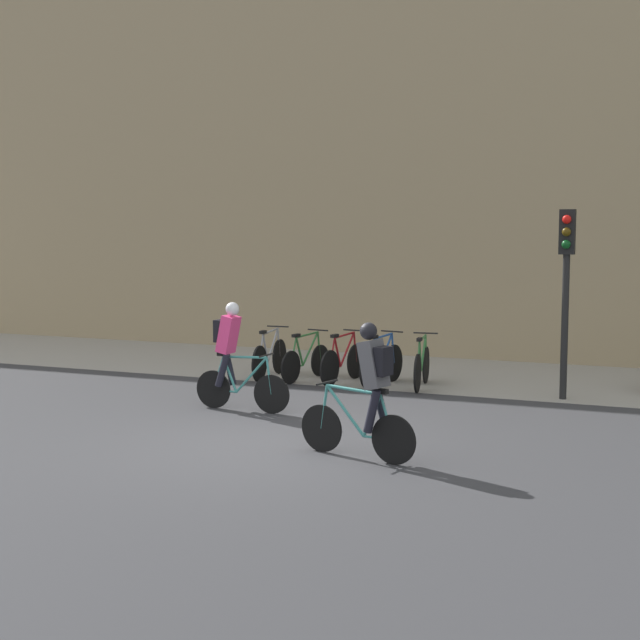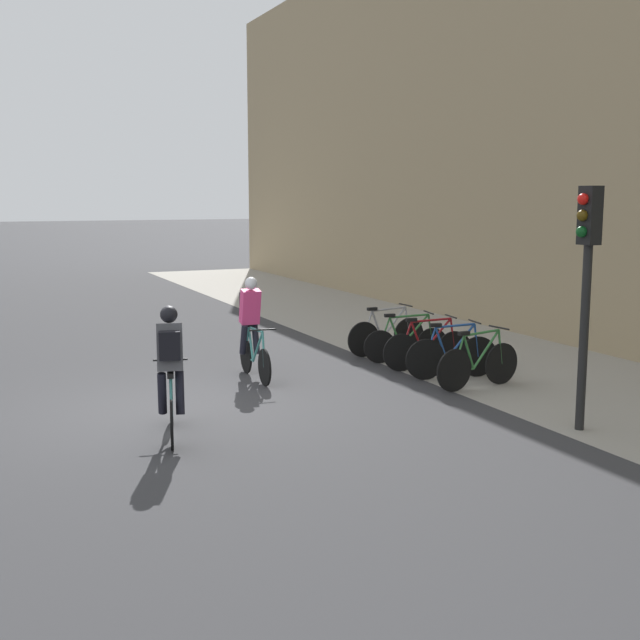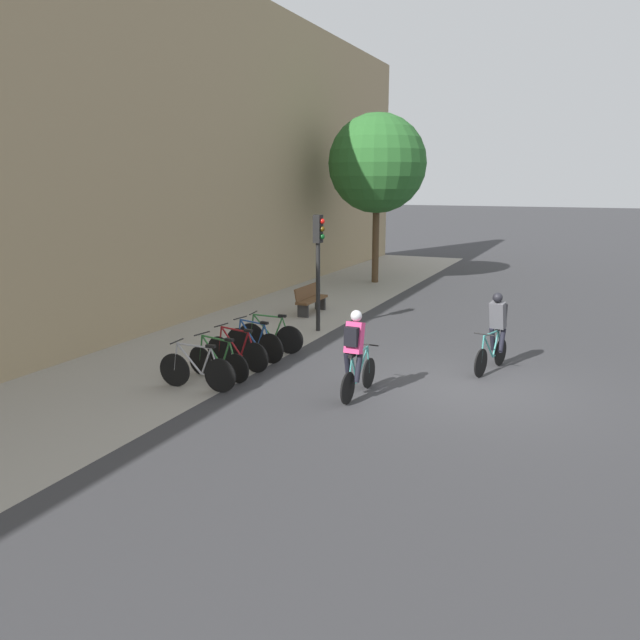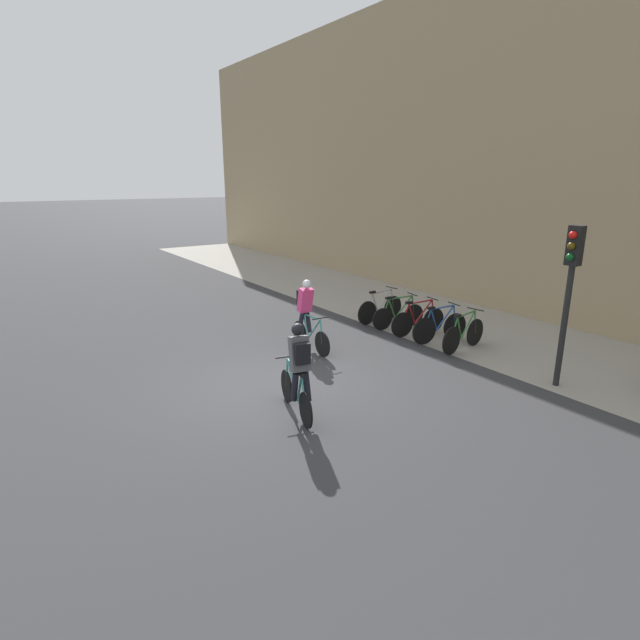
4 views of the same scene
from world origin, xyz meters
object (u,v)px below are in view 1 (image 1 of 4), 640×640
(parked_bike_1, at_px, (306,360))
(parked_bike_4, at_px, (422,366))
(parked_bike_0, at_px, (270,357))
(parked_bike_2, at_px, (343,361))
(parked_bike_3, at_px, (382,363))
(cyclist_pink, at_px, (232,352))
(traffic_light_pole, at_px, (566,268))
(cyclist_grey, at_px, (369,386))

(parked_bike_1, relative_size, parked_bike_4, 0.97)
(parked_bike_0, relative_size, parked_bike_2, 1.02)
(parked_bike_1, xyz_separation_m, parked_bike_3, (1.55, 0.00, 0.03))
(cyclist_pink, xyz_separation_m, parked_bike_2, (0.74, 3.11, -0.54))
(parked_bike_2, bearing_deg, traffic_light_pole, -2.30)
(parked_bike_0, height_order, traffic_light_pole, traffic_light_pole)
(parked_bike_1, bearing_deg, parked_bike_2, 0.07)
(cyclist_grey, xyz_separation_m, traffic_light_pole, (1.76, 5.12, 1.32))
(cyclist_pink, bearing_deg, cyclist_grey, -35.14)
(parked_bike_1, distance_m, traffic_light_pole, 5.23)
(cyclist_pink, relative_size, traffic_light_pole, 0.54)
(cyclist_pink, bearing_deg, parked_bike_1, 90.56)
(cyclist_pink, height_order, parked_bike_1, cyclist_pink)
(parked_bike_3, height_order, traffic_light_pole, traffic_light_pole)
(parked_bike_4, bearing_deg, cyclist_grey, -81.47)
(cyclist_grey, xyz_separation_m, parked_bike_2, (-2.34, 5.29, -0.54))
(cyclist_pink, xyz_separation_m, parked_bike_0, (-0.80, 3.11, -0.53))
(parked_bike_4, bearing_deg, cyclist_pink, -126.42)
(cyclist_pink, xyz_separation_m, traffic_light_pole, (4.85, 2.95, 1.32))
(parked_bike_2, bearing_deg, parked_bike_4, 0.02)
(parked_bike_1, distance_m, parked_bike_2, 0.78)
(cyclist_pink, relative_size, parked_bike_3, 1.05)
(cyclist_pink, distance_m, parked_bike_0, 3.26)
(cyclist_pink, height_order, cyclist_grey, cyclist_grey)
(parked_bike_0, xyz_separation_m, traffic_light_pole, (5.65, -0.16, 1.85))
(parked_bike_0, relative_size, traffic_light_pole, 0.54)
(cyclist_pink, xyz_separation_m, parked_bike_4, (2.30, 3.11, -0.53))
(cyclist_grey, height_order, parked_bike_2, cyclist_grey)
(cyclist_grey, bearing_deg, cyclist_pink, 144.86)
(parked_bike_1, distance_m, parked_bike_4, 2.33)
(cyclist_pink, height_order, traffic_light_pole, traffic_light_pole)
(parked_bike_1, bearing_deg, cyclist_pink, -89.44)
(parked_bike_1, bearing_deg, parked_bike_4, 0.04)
(traffic_light_pole, bearing_deg, parked_bike_3, 177.15)
(parked_bike_0, height_order, parked_bike_3, parked_bike_3)
(parked_bike_2, height_order, parked_bike_4, parked_bike_4)
(cyclist_pink, bearing_deg, parked_bike_4, 53.58)
(parked_bike_3, bearing_deg, cyclist_pink, -116.01)
(cyclist_pink, distance_m, parked_bike_2, 3.24)
(parked_bike_0, bearing_deg, parked_bike_2, -0.00)
(traffic_light_pole, bearing_deg, parked_bike_1, 178.08)
(parked_bike_3, xyz_separation_m, parked_bike_4, (0.78, -0.00, -0.00))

